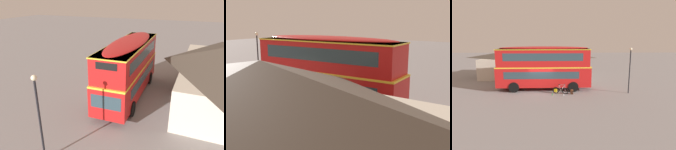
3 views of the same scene
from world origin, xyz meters
The scene contains 7 objects.
ground_plane centered at (0.00, 0.00, 0.00)m, with size 120.00×120.00×0.00m, color gray.
double_decker_bus centered at (0.24, 0.87, 2.64)m, with size 10.21×2.82×4.79m.
touring_bicycle centered at (1.98, -0.99, 0.37)m, with size 1.64×0.62×1.05m.
backpack_on_ground centered at (3.20, -1.13, 0.26)m, with size 0.31×0.33×0.50m.
water_bottle_green_metal centered at (1.23, -1.53, 0.12)m, with size 0.07×0.07×0.25m.
water_bottle_clear_plastic centered at (2.36, -1.77, 0.12)m, with size 0.07×0.07×0.26m.
street_lamp centered at (9.14, -0.81, 2.91)m, with size 0.28×0.28×4.71m.
Camera 1 is at (15.94, 5.73, 8.04)m, focal length 33.81 mm.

